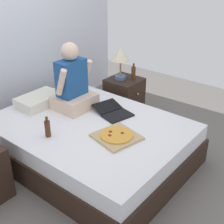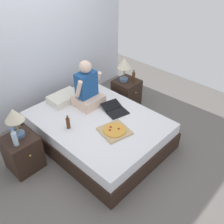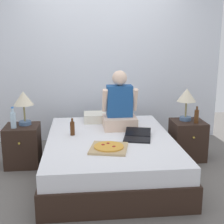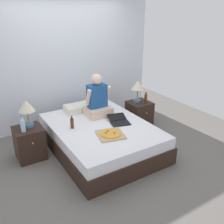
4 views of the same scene
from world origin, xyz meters
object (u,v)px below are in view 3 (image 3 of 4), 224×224
at_px(beer_bottle_on_bed, 72,128).
at_px(laptop, 137,137).
at_px(pizza_box, 109,148).
at_px(person_seated, 120,107).
at_px(lamp_on_left_nightstand, 24,101).
at_px(lamp_on_right_nightstand, 187,97).
at_px(beer_bottle, 196,116).
at_px(water_bottle, 13,120).
at_px(nightstand_right, 187,140).
at_px(nightstand_left, 23,145).
at_px(bed, 110,155).

bearing_deg(beer_bottle_on_bed, laptop, -15.48).
bearing_deg(pizza_box, person_seated, 74.80).
bearing_deg(lamp_on_left_nightstand, lamp_on_right_nightstand, 0.00).
bearing_deg(pizza_box, beer_bottle, 28.90).
distance_m(lamp_on_right_nightstand, laptop, 1.00).
xyz_separation_m(water_bottle, nightstand_right, (2.34, 0.09, -0.38)).
xyz_separation_m(lamp_on_left_nightstand, nightstand_right, (2.22, -0.05, -0.60)).
height_order(lamp_on_left_nightstand, beer_bottle, lamp_on_left_nightstand).
distance_m(lamp_on_right_nightstand, pizza_box, 1.48).
distance_m(lamp_on_right_nightstand, beer_bottle, 0.29).
bearing_deg(nightstand_right, pizza_box, -146.22).
relative_size(laptop, beer_bottle_on_bed, 2.18).
bearing_deg(nightstand_left, beer_bottle_on_bed, -19.43).
height_order(nightstand_left, beer_bottle, beer_bottle).
relative_size(nightstand_right, lamp_on_right_nightstand, 1.20).
bearing_deg(bed, lamp_on_right_nightstand, 21.03).
bearing_deg(water_bottle, nightstand_left, 48.35).
height_order(bed, person_seated, person_seated).
bearing_deg(beer_bottle, lamp_on_right_nightstand, 123.69).
distance_m(lamp_on_right_nightstand, beer_bottle_on_bed, 1.62).
distance_m(nightstand_left, beer_bottle_on_bed, 0.77).
bearing_deg(beer_bottle, water_bottle, 179.76).
bearing_deg(laptop, beer_bottle_on_bed, 164.52).
bearing_deg(beer_bottle, lamp_on_left_nightstand, 176.26).
xyz_separation_m(laptop, beer_bottle_on_bed, (-0.79, 0.22, 0.07)).
distance_m(lamp_on_left_nightstand, beer_bottle_on_bed, 0.76).
bearing_deg(laptop, person_seated, 108.06).
relative_size(nightstand_right, beer_bottle, 2.35).
xyz_separation_m(nightstand_left, person_seated, (1.30, 0.03, 0.49)).
relative_size(bed, nightstand_left, 3.90).
bearing_deg(nightstand_left, laptop, -17.31).
bearing_deg(pizza_box, water_bottle, 148.73).
height_order(lamp_on_right_nightstand, pizza_box, lamp_on_right_nightstand).
relative_size(nightstand_right, person_seated, 0.69).
bearing_deg(beer_bottle, beer_bottle_on_bed, -175.32).
xyz_separation_m(bed, lamp_on_right_nightstand, (1.10, 0.42, 0.64)).
xyz_separation_m(person_seated, laptop, (0.16, -0.49, -0.27)).
relative_size(lamp_on_right_nightstand, beer_bottle, 1.96).
height_order(bed, lamp_on_left_nightstand, lamp_on_left_nightstand).
bearing_deg(beer_bottle, pizza_box, -151.10).
relative_size(lamp_on_left_nightstand, person_seated, 0.58).
bearing_deg(beer_bottle_on_bed, water_bottle, 168.96).
bearing_deg(person_seated, pizza_box, -105.20).
distance_m(nightstand_left, beer_bottle, 2.36).
bearing_deg(water_bottle, pizza_box, -31.27).
xyz_separation_m(nightstand_left, nightstand_right, (2.26, 0.00, 0.00)).
height_order(nightstand_left, laptop, laptop).
bearing_deg(bed, beer_bottle_on_bed, 163.46).
bearing_deg(nightstand_right, beer_bottle, -54.99).
xyz_separation_m(bed, lamp_on_left_nightstand, (-1.09, 0.42, 0.64)).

